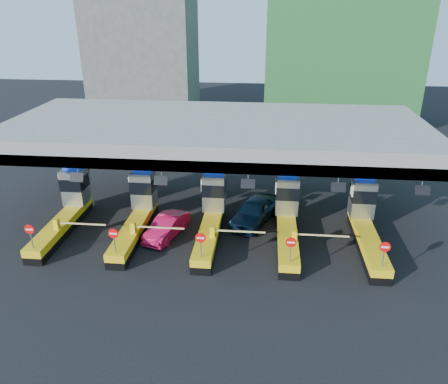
{
  "coord_description": "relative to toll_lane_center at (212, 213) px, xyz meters",
  "views": [
    {
      "loc": [
        3.41,
        -25.64,
        14.29
      ],
      "look_at": [
        0.85,
        0.0,
        3.07
      ],
      "focal_mm": 35.0,
      "sensor_mm": 36.0,
      "label": 1
    }
  ],
  "objects": [
    {
      "name": "van",
      "position": [
        2.79,
        1.62,
        -0.52
      ],
      "size": [
        3.77,
        5.54,
        1.75
      ],
      "primitive_type": "imported",
      "rotation": [
        0.0,
        0.0,
        -0.37
      ],
      "color": "black",
      "rests_on": "ground"
    },
    {
      "name": "toll_lane_left",
      "position": [
        -5.0,
        0.0,
        0.0
      ],
      "size": [
        4.43,
        8.0,
        4.16
      ],
      "color": "black",
      "rests_on": "ground"
    },
    {
      "name": "toll_lane_center",
      "position": [
        0.0,
        0.0,
        0.0
      ],
      "size": [
        4.43,
        8.0,
        4.16
      ],
      "color": "black",
      "rests_on": "ground"
    },
    {
      "name": "toll_canopy",
      "position": [
        -0.0,
        2.59,
        4.74
      ],
      "size": [
        28.0,
        12.09,
        7.0
      ],
      "color": "slate",
      "rests_on": "ground"
    },
    {
      "name": "bg_building_concrete",
      "position": [
        -14.0,
        35.72,
        7.6
      ],
      "size": [
        14.0,
        10.0,
        18.0
      ],
      "primitive_type": "cube",
      "color": "#4C4C49",
      "rests_on": "ground"
    },
    {
      "name": "ground",
      "position": [
        -0.0,
        -0.28,
        -1.4
      ],
      "size": [
        120.0,
        120.0,
        0.0
      ],
      "primitive_type": "plane",
      "color": "black",
      "rests_on": "ground"
    },
    {
      "name": "toll_lane_far_right",
      "position": [
        10.0,
        0.0,
        0.0
      ],
      "size": [
        4.43,
        8.0,
        4.16
      ],
      "color": "black",
      "rests_on": "ground"
    },
    {
      "name": "bg_building_scaffold",
      "position": [
        12.0,
        31.72,
        12.6
      ],
      "size": [
        18.0,
        12.0,
        28.0
      ],
      "primitive_type": "cube",
      "color": "#1E5926",
      "rests_on": "ground"
    },
    {
      "name": "toll_lane_right",
      "position": [
        5.0,
        0.0,
        0.0
      ],
      "size": [
        4.43,
        8.0,
        4.16
      ],
      "color": "black",
      "rests_on": "ground"
    },
    {
      "name": "toll_lane_far_left",
      "position": [
        -10.0,
        0.0,
        0.0
      ],
      "size": [
        4.43,
        8.0,
        4.16
      ],
      "color": "black",
      "rests_on": "ground"
    },
    {
      "name": "red_car",
      "position": [
        -2.89,
        -0.96,
        -0.71
      ],
      "size": [
        2.59,
        4.44,
        1.38
      ],
      "primitive_type": "imported",
      "rotation": [
        0.0,
        0.0,
        -0.29
      ],
      "color": "#BA0E3E",
      "rests_on": "ground"
    }
  ]
}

